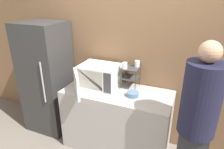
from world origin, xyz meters
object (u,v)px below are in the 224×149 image
Objects in this scene: glass_back_right at (137,64)px; person at (197,117)px; refrigerator at (47,78)px; bowl at (133,94)px; microwave at (98,76)px; glass_front_left at (125,66)px; dish_rack at (130,73)px.

person is (0.83, -0.64, -0.25)m from glass_back_right.
refrigerator is (-1.41, -0.24, -0.36)m from glass_back_right.
refrigerator is at bearing 176.76° from bowl.
microwave is 0.93m from refrigerator.
refrigerator is (-1.28, -0.10, -0.36)m from glass_front_left.
glass_front_left is 1.11m from person.
glass_back_right is (0.07, 0.07, 0.13)m from dish_rack.
glass_front_left reaches higher than bowl.
person reaches higher than glass_front_left.
glass_front_left and glass_back_right have the same top height.
glass_front_left is (0.36, 0.08, 0.18)m from microwave.
glass_back_right is (0.13, 0.14, 0.00)m from glass_front_left.
dish_rack is 0.17× the size of person.
microwave is 0.45m from dish_rack.
bowl is at bearing -10.28° from microwave.
glass_back_right is 1.47m from refrigerator.
person is at bearing -37.90° from glass_back_right.
bowl is at bearing 157.35° from person.
glass_front_left is 1.00× the size of glass_back_right.
glass_back_right is at bearing 9.56° from refrigerator.
glass_back_right is at bearing 46.70° from glass_front_left.
microwave reaches higher than bowl.
dish_rack is 1.07m from person.
glass_front_left is at bearing -133.90° from dish_rack.
person is at bearing -22.65° from bowl.
dish_rack is at bearing 115.40° from bowl.
glass_front_left is 0.05× the size of refrigerator.
microwave is at bearing 169.72° from bowl.
person reaches higher than microwave.
glass_front_left is at bearing 152.23° from person.
refrigerator is (-2.23, 0.41, -0.12)m from person.
glass_back_right reaches higher than microwave.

